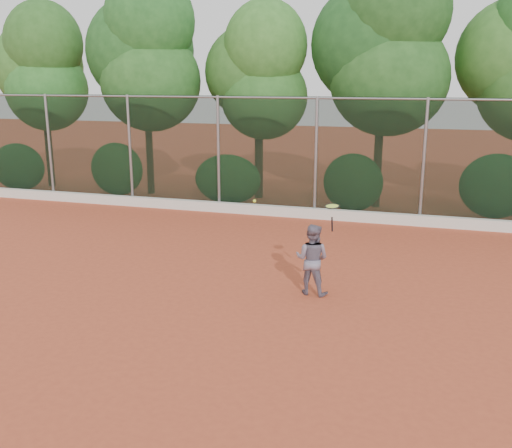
# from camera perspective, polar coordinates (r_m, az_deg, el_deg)

# --- Properties ---
(ground) EXTENTS (80.00, 80.00, 0.00)m
(ground) POSITION_cam_1_polar(r_m,az_deg,el_deg) (10.52, -1.59, -7.92)
(ground) COLOR #B2472A
(ground) RESTS_ON ground
(concrete_curb) EXTENTS (24.00, 0.20, 0.30)m
(concrete_curb) POSITION_cam_1_polar(r_m,az_deg,el_deg) (16.79, 5.74, 1.07)
(concrete_curb) COLOR silver
(concrete_curb) RESTS_ON ground
(tennis_player) EXTENTS (0.72, 0.60, 1.36)m
(tennis_player) POSITION_cam_1_polar(r_m,az_deg,el_deg) (10.80, 5.62, -3.53)
(tennis_player) COLOR slate
(tennis_player) RESTS_ON ground
(chainlink_fence) EXTENTS (24.09, 0.09, 3.50)m
(chainlink_fence) POSITION_cam_1_polar(r_m,az_deg,el_deg) (16.66, 6.01, 6.94)
(chainlink_fence) COLOR black
(chainlink_fence) RESTS_ON ground
(foliage_backdrop) EXTENTS (23.70, 3.63, 7.55)m
(foliage_backdrop) POSITION_cam_1_polar(r_m,az_deg,el_deg) (18.57, 5.71, 15.57)
(foliage_backdrop) COLOR #3C2917
(foliage_backdrop) RESTS_ON ground
(tennis_racket) EXTENTS (0.32, 0.32, 0.52)m
(tennis_racket) POSITION_cam_1_polar(r_m,az_deg,el_deg) (10.36, 7.63, 1.56)
(tennis_racket) COLOR black
(tennis_racket) RESTS_ON ground
(tennis_ball_in_flight) EXTENTS (0.06, 0.06, 0.06)m
(tennis_ball_in_flight) POSITION_cam_1_polar(r_m,az_deg,el_deg) (10.89, -0.15, 2.32)
(tennis_ball_in_flight) COLOR #E1F638
(tennis_ball_in_flight) RESTS_ON ground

